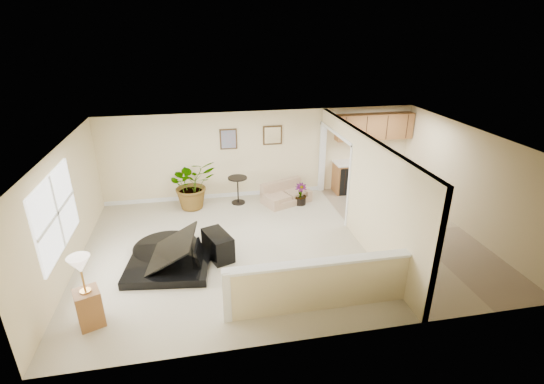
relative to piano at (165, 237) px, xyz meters
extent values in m
plane|color=beige|center=(2.60, 0.35, -0.66)|extent=(9.00, 9.00, 0.00)
cube|color=beige|center=(2.60, 3.35, 0.59)|extent=(9.00, 0.04, 2.50)
cube|color=beige|center=(2.60, -2.65, 0.59)|extent=(9.00, 0.04, 2.50)
cube|color=beige|center=(-1.90, 0.35, 0.59)|extent=(0.04, 6.00, 2.50)
cube|color=beige|center=(7.10, 0.35, 0.59)|extent=(0.04, 6.00, 2.50)
cube|color=beige|center=(2.60, 0.35, 1.84)|extent=(9.00, 6.00, 0.04)
cube|color=tan|center=(5.75, 0.35, -0.66)|extent=(2.70, 6.00, 0.01)
cube|color=beige|center=(4.40, -0.85, 0.59)|extent=(0.12, 3.60, 2.50)
cube|color=beige|center=(4.40, 2.13, 1.64)|extent=(0.12, 2.35, 0.40)
cube|color=beige|center=(2.75, -1.95, -0.19)|extent=(3.30, 0.12, 0.95)
cube|color=white|center=(2.75, -1.95, 0.30)|extent=(3.40, 0.22, 0.05)
cube|color=white|center=(1.10, -1.95, -0.16)|extent=(0.14, 0.14, 1.00)
cube|color=white|center=(-1.88, -0.15, 0.79)|extent=(0.05, 2.15, 1.45)
cube|color=#3D2A16|center=(1.65, 3.33, 1.09)|extent=(0.48, 0.03, 0.58)
cube|color=#8C596F|center=(1.65, 3.31, 1.09)|extent=(0.40, 0.01, 0.50)
cube|color=#3D2A16|center=(2.90, 3.33, 1.14)|extent=(0.55, 0.03, 0.55)
cube|color=white|center=(2.90, 3.31, 1.14)|extent=(0.46, 0.01, 0.46)
cube|color=#9B5D32|center=(5.90, 3.05, -0.21)|extent=(2.30, 0.60, 0.90)
cube|color=silver|center=(5.90, 3.05, 0.26)|extent=(2.36, 0.65, 0.04)
cube|color=black|center=(5.10, 3.05, -0.23)|extent=(0.60, 0.60, 0.84)
cube|color=#9B5D32|center=(5.90, 3.17, 1.29)|extent=(2.30, 0.35, 0.75)
cube|color=black|center=(0.04, -0.16, 0.22)|extent=(1.83, 1.63, 0.34)
cylinder|color=black|center=(-0.13, 0.47, 0.22)|extent=(1.42, 1.42, 0.34)
cube|color=white|center=(1.03, -0.16, 0.18)|extent=(0.39, 1.17, 0.02)
cube|color=black|center=(-0.07, -0.04, 0.53)|extent=(1.46, 1.47, 0.78)
cube|color=black|center=(1.08, 0.11, -0.38)|extent=(0.69, 0.94, 0.56)
cube|color=tan|center=(3.17, 2.64, -0.48)|extent=(1.49, 1.18, 0.37)
cube|color=tan|center=(3.17, 2.92, -0.10)|extent=(1.28, 0.65, 0.38)
cube|color=tan|center=(2.60, 2.64, -0.22)|extent=(0.42, 0.75, 0.14)
cube|color=tan|center=(3.75, 2.64, -0.22)|extent=(0.42, 0.75, 0.14)
cylinder|color=black|center=(1.82, 2.84, -0.64)|extent=(0.39, 0.39, 0.03)
cylinder|color=black|center=(1.82, 2.84, -0.27)|extent=(0.04, 0.04, 0.75)
cylinder|color=black|center=(1.82, 2.84, 0.10)|extent=(0.54, 0.54, 0.03)
cylinder|color=black|center=(0.57, 2.80, -0.52)|extent=(0.40, 0.40, 0.28)
imported|color=#164B19|center=(0.57, 2.80, 0.03)|extent=(1.53, 1.43, 1.38)
cylinder|color=black|center=(3.53, 2.43, -0.55)|extent=(0.32, 0.32, 0.22)
imported|color=#164B19|center=(3.53, 2.43, -0.35)|extent=(0.37, 0.37, 0.61)
cube|color=#9B5D32|center=(-1.16, -1.62, -0.33)|extent=(0.51, 0.51, 0.67)
cylinder|color=#B57F3C|center=(-1.16, -1.62, 0.02)|extent=(0.18, 0.18, 0.02)
cylinder|color=#B57F3C|center=(-1.16, -1.62, 0.24)|extent=(0.03, 0.03, 0.45)
cone|color=beige|center=(-1.16, -1.62, 0.52)|extent=(0.36, 0.36, 0.29)
camera|label=1|loc=(0.84, -7.37, 4.01)|focal=26.00mm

